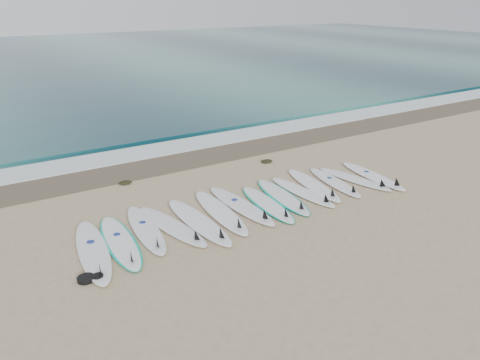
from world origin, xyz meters
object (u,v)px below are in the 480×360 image
surfboard_0 (93,251)px  leash_coil (89,278)px  surfboard_7 (268,204)px  surfboard_13 (374,176)px

surfboard_0 → leash_coil: bearing=-103.0°
surfboard_0 → leash_coil: (-0.35, -0.91, -0.02)m
surfboard_7 → surfboard_13: size_ratio=0.96×
surfboard_13 → leash_coil: surfboard_13 is taller
surfboard_0 → surfboard_13: (8.13, -0.04, -0.01)m
surfboard_7 → surfboard_13: bearing=5.3°
surfboard_7 → surfboard_13: (3.73, -0.07, 0.01)m
surfboard_7 → leash_coil: bearing=-162.4°
surfboard_0 → surfboard_13: surfboard_0 is taller
surfboard_7 → surfboard_0: bearing=-173.3°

